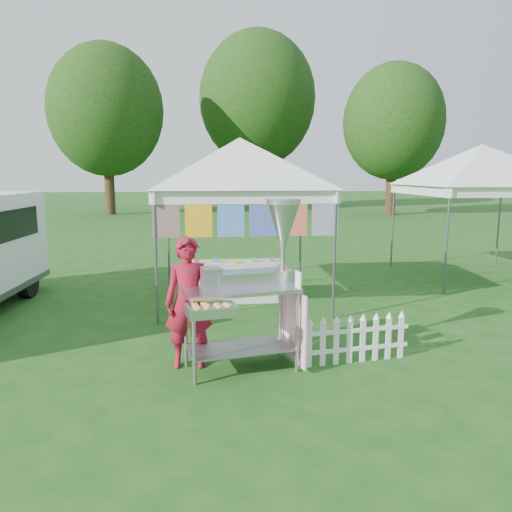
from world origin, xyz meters
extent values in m
plane|color=#1C4914|center=(0.00, 0.00, 0.00)|extent=(120.00, 120.00, 0.00)
cylinder|color=#59595E|center=(-1.42, 2.08, 1.05)|extent=(0.04, 0.04, 2.10)
cylinder|color=#59595E|center=(1.42, 2.08, 1.05)|extent=(0.04, 0.04, 2.10)
cylinder|color=#59595E|center=(-1.42, 4.92, 1.05)|extent=(0.04, 0.04, 2.10)
cylinder|color=#59595E|center=(1.42, 4.92, 1.05)|extent=(0.04, 0.04, 2.10)
cube|color=white|center=(0.00, 2.08, 2.00)|extent=(3.00, 0.03, 0.22)
cube|color=white|center=(0.00, 4.92, 2.00)|extent=(3.00, 0.03, 0.22)
pyramid|color=white|center=(0.00, 3.50, 3.00)|extent=(4.24, 4.24, 0.90)
cylinder|color=#59595E|center=(0.00, 2.08, 2.08)|extent=(3.00, 0.03, 0.03)
cube|color=orange|center=(-1.25, 2.08, 1.73)|extent=(0.42, 0.01, 0.70)
cube|color=orange|center=(-0.75, 2.08, 1.73)|extent=(0.42, 0.01, 0.70)
cube|color=#1738BD|center=(-0.25, 2.08, 1.73)|extent=(0.42, 0.01, 0.70)
cube|color=#7017A4|center=(0.25, 2.08, 1.73)|extent=(0.42, 0.01, 0.70)
cube|color=#DE1B6C|center=(0.75, 2.08, 1.73)|extent=(0.42, 0.01, 0.70)
cube|color=#37D1C2|center=(1.25, 2.08, 1.73)|extent=(0.42, 0.01, 0.70)
cylinder|color=#59595E|center=(4.08, 3.58, 1.05)|extent=(0.04, 0.04, 2.10)
cylinder|color=#59595E|center=(4.08, 6.42, 1.05)|extent=(0.04, 0.04, 2.10)
cylinder|color=#59595E|center=(6.92, 6.42, 1.05)|extent=(0.04, 0.04, 2.10)
cube|color=white|center=(5.50, 6.42, 2.00)|extent=(3.00, 0.03, 0.22)
pyramid|color=white|center=(5.50, 5.00, 3.00)|extent=(4.24, 4.24, 0.90)
cylinder|color=#381F14|center=(-6.00, 24.00, 1.98)|extent=(0.56, 0.56, 3.96)
ellipsoid|color=#315517|center=(-6.00, 24.00, 5.85)|extent=(6.40, 6.40, 7.36)
cylinder|color=#381F14|center=(3.00, 28.00, 2.42)|extent=(0.56, 0.56, 4.84)
ellipsoid|color=#315517|center=(3.00, 28.00, 7.15)|extent=(7.60, 7.60, 8.74)
cylinder|color=#381F14|center=(10.00, 22.00, 1.76)|extent=(0.56, 0.56, 3.52)
ellipsoid|color=#315517|center=(10.00, 22.00, 5.20)|extent=(5.60, 5.60, 6.44)
cylinder|color=gray|center=(-0.81, -0.31, 0.50)|extent=(0.05, 0.05, 1.00)
cylinder|color=gray|center=(0.41, -0.06, 0.50)|extent=(0.05, 0.05, 1.00)
cylinder|color=gray|center=(-0.92, 0.25, 0.50)|extent=(0.05, 0.05, 1.00)
cylinder|color=gray|center=(0.30, 0.50, 0.50)|extent=(0.05, 0.05, 1.00)
cube|color=gray|center=(-0.25, 0.09, 0.28)|extent=(1.37, 0.88, 0.02)
cube|color=#B7B7BC|center=(-0.25, 0.09, 1.00)|extent=(1.45, 0.92, 0.04)
cube|color=#B7B7BC|center=(-0.07, 0.19, 1.11)|extent=(0.99, 0.46, 0.17)
cube|color=gray|center=(-0.59, 0.08, 1.15)|extent=(0.27, 0.29, 0.25)
cylinder|color=gray|center=(0.28, 0.26, 1.51)|extent=(0.07, 0.07, 1.00)
cone|color=#B7B7BC|center=(0.28, 0.26, 1.79)|extent=(0.47, 0.47, 0.45)
cylinder|color=#B7B7BC|center=(0.28, 0.26, 2.03)|extent=(0.50, 0.50, 0.07)
cube|color=#B7B7BC|center=(-0.61, -0.41, 0.89)|extent=(0.59, 0.44, 0.11)
cube|color=#FCAAC1|center=(0.41, 0.23, 0.50)|extent=(0.19, 0.82, 0.90)
cube|color=white|center=(0.41, -0.09, 1.14)|extent=(0.05, 0.16, 0.20)
imported|color=maroon|center=(-0.87, 0.26, 0.81)|extent=(0.60, 0.40, 1.62)
cube|color=black|center=(-3.98, 3.13, 1.48)|extent=(0.15, 2.62, 0.52)
cylinder|color=black|center=(-4.06, 4.09, 0.32)|extent=(0.24, 0.66, 0.65)
cube|color=white|center=(0.58, 0.06, 0.28)|extent=(0.07, 0.03, 0.56)
cube|color=white|center=(0.76, 0.09, 0.28)|extent=(0.07, 0.03, 0.56)
cube|color=white|center=(0.94, 0.11, 0.28)|extent=(0.07, 0.03, 0.56)
cube|color=white|center=(1.12, 0.14, 0.28)|extent=(0.07, 0.03, 0.56)
cube|color=white|center=(1.30, 0.17, 0.28)|extent=(0.07, 0.03, 0.56)
cube|color=white|center=(1.47, 0.20, 0.28)|extent=(0.07, 0.03, 0.56)
cube|color=white|center=(1.65, 0.22, 0.28)|extent=(0.07, 0.03, 0.56)
cube|color=white|center=(1.83, 0.25, 0.28)|extent=(0.07, 0.03, 0.56)
cube|color=white|center=(1.21, 0.16, 0.18)|extent=(1.43, 0.24, 0.05)
cube|color=white|center=(1.21, 0.16, 0.42)|extent=(1.43, 0.24, 0.05)
cube|color=white|center=(-0.11, 3.50, 0.36)|extent=(1.80, 0.70, 0.72)
camera|label=1|loc=(-0.68, -5.68, 2.37)|focal=35.00mm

